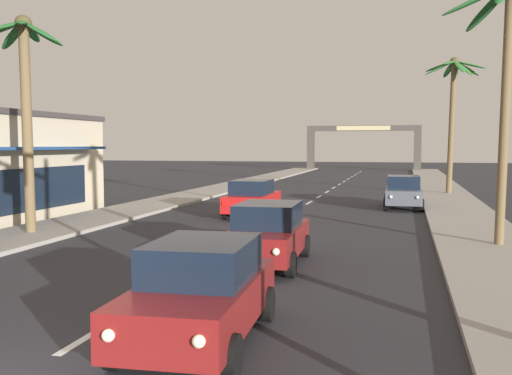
{
  "coord_description": "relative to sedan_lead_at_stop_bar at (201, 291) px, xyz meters",
  "views": [
    {
      "loc": [
        5.19,
        -6.63,
        3.26
      ],
      "look_at": [
        1.59,
        8.0,
        2.2
      ],
      "focal_mm": 42.35,
      "sensor_mm": 36.0,
      "label": 1
    }
  ],
  "objects": [
    {
      "name": "palm_right_second",
      "position": [
        6.27,
        10.8,
        5.39
      ],
      "size": [
        4.01,
        3.99,
        8.44
      ],
      "color": "brown",
      "rests_on": "ground"
    },
    {
      "name": "sedan_oncoming_far",
      "position": [
        -3.48,
        17.24,
        0.0
      ],
      "size": [
        1.97,
        4.46,
        1.68
      ],
      "color": "red",
      "rests_on": "ground"
    },
    {
      "name": "palm_left_second",
      "position": [
        -9.9,
        9.7,
        4.58
      ],
      "size": [
        3.11,
        3.27,
        7.84
      ],
      "color": "brown",
      "rests_on": "ground"
    },
    {
      "name": "sidewalk_right",
      "position": [
        5.84,
        17.31,
        -0.78
      ],
      "size": [
        3.2,
        110.0,
        0.14
      ],
      "primitive_type": "cube",
      "color": "#9E998E",
      "rests_on": "ground"
    },
    {
      "name": "sedan_parked_nearest_kerb",
      "position": [
        3.22,
        22.57,
        0.0
      ],
      "size": [
        1.99,
        4.47,
        1.68
      ],
      "color": "#4C515B",
      "rests_on": "ground"
    },
    {
      "name": "palm_right_farthest",
      "position": [
        6.23,
        31.78,
        5.56
      ],
      "size": [
        3.82,
        3.77,
        8.9
      ],
      "color": "brown",
      "rests_on": "ground"
    },
    {
      "name": "sidewalk_left",
      "position": [
        -9.76,
        17.31,
        -0.78
      ],
      "size": [
        3.2,
        110.0,
        0.14
      ],
      "primitive_type": "cube",
      "color": "#9E998E",
      "rests_on": "ground"
    },
    {
      "name": "sedan_lead_at_stop_bar",
      "position": [
        0.0,
        0.0,
        0.0
      ],
      "size": [
        2.1,
        4.51,
        1.68
      ],
      "color": "maroon",
      "rests_on": "ground"
    },
    {
      "name": "town_gateway_arch",
      "position": [
        -1.96,
        69.68,
        2.95
      ],
      "size": [
        14.51,
        0.9,
        5.77
      ],
      "color": "#423D38",
      "rests_on": "ground"
    },
    {
      "name": "sedan_third_in_queue",
      "position": [
        -0.35,
        6.58,
        0.0
      ],
      "size": [
        2.06,
        4.49,
        1.68
      ],
      "color": "maroon",
      "rests_on": "ground"
    },
    {
      "name": "lane_markings",
      "position": [
        -1.52,
        17.23,
        -0.85
      ],
      "size": [
        4.28,
        88.09,
        0.01
      ],
      "color": "silver",
      "rests_on": "ground"
    }
  ]
}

